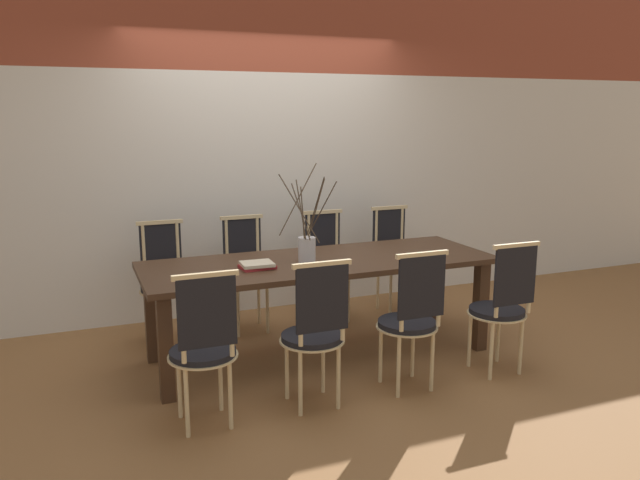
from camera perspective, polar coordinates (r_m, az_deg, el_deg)
The scene contains 13 objects.
ground_plane at distance 4.84m, azimuth 0.00°, elevation -10.44°, with size 16.00×16.00×0.00m, color olive.
wall_rear at distance 5.73m, azimuth -4.96°, elevation 9.38°, with size 12.00×0.06×3.20m.
dining_table at distance 4.64m, azimuth 0.00°, elevation -2.93°, with size 2.60×0.92×0.75m.
chair_near_leftend at distance 3.68m, azimuth -10.54°, elevation -9.35°, with size 0.41×0.41×0.96m.
chair_near_left at distance 3.85m, azimuth -0.45°, elevation -8.14°, with size 0.41×0.41×0.96m.
chair_near_center at distance 4.14m, azimuth 8.33°, elevation -6.88°, with size 0.41×0.41×0.96m.
chair_near_right at distance 4.53m, azimuth 16.31°, elevation -5.59°, with size 0.41×0.41×0.96m.
chair_far_leftend at distance 5.16m, azimuth -14.05°, elevation -3.38°, with size 0.41×0.41×0.96m.
chair_far_left at distance 5.29m, azimuth -6.76°, elevation -2.75°, with size 0.41×0.41×0.96m.
chair_far_center at distance 5.52m, azimuth 0.69°, elevation -2.05°, with size 0.41×0.41×0.96m.
chair_far_right at distance 5.80m, azimuth 6.80°, elevation -1.46°, with size 0.41×0.41×0.96m.
vase_centerpiece at distance 4.51m, azimuth -1.21°, elevation -0.61°, with size 0.41×0.41×0.71m.
book_stack at distance 4.38m, azimuth -5.77°, elevation -2.31°, with size 0.24×0.20×0.04m.
Camera 1 is at (-1.68, -4.16, 1.81)m, focal length 35.00 mm.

